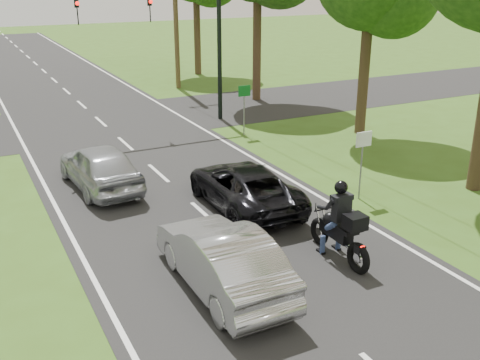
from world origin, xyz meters
name	(u,v)px	position (x,y,z in m)	size (l,w,h in m)	color
ground	(277,279)	(0.00, 0.00, 0.00)	(140.00, 140.00, 0.00)	#375518
road	(141,157)	(0.00, 10.00, 0.01)	(8.00, 100.00, 0.01)	black
cross_road	(101,122)	(0.00, 16.00, 0.01)	(60.00, 7.00, 0.01)	black
motorcycle_rider	(341,229)	(1.84, 0.15, 0.79)	(0.66, 2.33, 2.01)	black
dark_suv	(244,186)	(1.27, 4.04, 0.65)	(2.13, 4.61, 1.28)	black
silver_sedan	(222,258)	(-1.26, 0.22, 0.73)	(1.52, 4.36, 1.44)	#AAABAF
silver_suv	(100,166)	(-2.10, 7.50, 0.74)	(1.72, 4.29, 1.46)	#A2A5AA
traffic_signal	(180,31)	(3.34, 14.00, 4.14)	(6.38, 0.44, 6.00)	black
sign_white	(363,149)	(4.70, 2.98, 1.60)	(0.55, 0.07, 2.12)	slate
sign_green	(244,98)	(4.90, 10.98, 1.60)	(0.55, 0.07, 2.12)	slate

